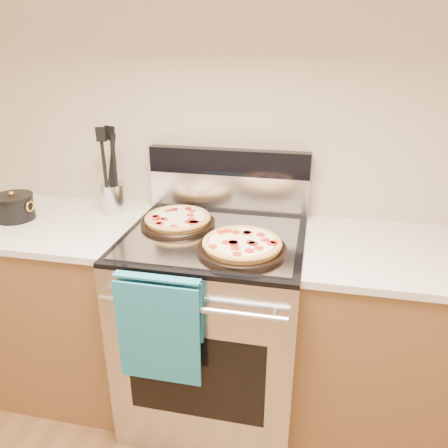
% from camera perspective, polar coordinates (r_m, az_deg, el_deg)
% --- Properties ---
extents(wall_back, '(4.00, 0.00, 4.00)m').
position_cam_1_polar(wall_back, '(2.05, 0.84, 13.53)').
color(wall_back, '#C0AC8A').
rests_on(wall_back, ground).
extents(range_body, '(0.76, 0.68, 0.90)m').
position_cam_1_polar(range_body, '(2.09, -1.23, -13.34)').
color(range_body, '#B7B7BC').
rests_on(range_body, ground).
extents(oven_window, '(0.56, 0.01, 0.40)m').
position_cam_1_polar(oven_window, '(1.84, -3.75, -19.36)').
color(oven_window, black).
rests_on(oven_window, range_body).
extents(cooktop, '(0.76, 0.68, 0.02)m').
position_cam_1_polar(cooktop, '(1.85, -1.35, -1.79)').
color(cooktop, black).
rests_on(cooktop, range_body).
extents(backsplash_lower, '(0.76, 0.06, 0.18)m').
position_cam_1_polar(backsplash_lower, '(2.10, 0.57, 4.15)').
color(backsplash_lower, silver).
rests_on(backsplash_lower, cooktop).
extents(backsplash_upper, '(0.76, 0.06, 0.12)m').
position_cam_1_polar(backsplash_upper, '(2.06, 0.59, 8.12)').
color(backsplash_upper, black).
rests_on(backsplash_upper, backsplash_lower).
extents(oven_handle, '(0.70, 0.03, 0.03)m').
position_cam_1_polar(oven_handle, '(1.59, -4.47, -10.93)').
color(oven_handle, silver).
rests_on(oven_handle, range_body).
extents(dish_towel, '(0.32, 0.05, 0.42)m').
position_cam_1_polar(dish_towel, '(1.68, -8.40, -13.20)').
color(dish_towel, teal).
rests_on(dish_towel, oven_handle).
extents(foil_sheet, '(0.70, 0.55, 0.01)m').
position_cam_1_polar(foil_sheet, '(1.82, -1.57, -1.80)').
color(foil_sheet, gray).
rests_on(foil_sheet, cooktop).
extents(cabinet_left, '(1.00, 0.62, 0.88)m').
position_cam_1_polar(cabinet_left, '(2.44, -21.93, -9.64)').
color(cabinet_left, brown).
rests_on(cabinet_left, ground).
extents(countertop_left, '(1.02, 0.64, 0.03)m').
position_cam_1_polar(countertop_left, '(2.24, -23.61, 0.28)').
color(countertop_left, beige).
rests_on(countertop_left, cabinet_left).
extents(cabinet_right, '(1.00, 0.62, 0.88)m').
position_cam_1_polar(cabinet_right, '(2.14, 23.51, -14.94)').
color(cabinet_right, brown).
rests_on(cabinet_right, ground).
extents(countertop_right, '(1.02, 0.64, 0.03)m').
position_cam_1_polar(countertop_right, '(1.91, 25.63, -3.95)').
color(countertop_right, beige).
rests_on(countertop_right, cabinet_right).
extents(pepperoni_pizza_back, '(0.34, 0.34, 0.04)m').
position_cam_1_polar(pepperoni_pizza_back, '(1.95, -6.05, 0.53)').
color(pepperoni_pizza_back, '#B07235').
rests_on(pepperoni_pizza_back, foil_sheet).
extents(pepperoni_pizza_front, '(0.43, 0.43, 0.05)m').
position_cam_1_polar(pepperoni_pizza_front, '(1.70, 2.37, -2.79)').
color(pepperoni_pizza_front, '#B07235').
rests_on(pepperoni_pizza_front, foil_sheet).
extents(utensil_crock, '(0.13, 0.13, 0.14)m').
position_cam_1_polar(utensil_crock, '(2.17, -14.30, 3.30)').
color(utensil_crock, silver).
rests_on(utensil_crock, countertop_left).
extents(saucepan, '(0.19, 0.19, 0.11)m').
position_cam_1_polar(saucepan, '(2.25, -25.72, 1.87)').
color(saucepan, black).
rests_on(saucepan, countertop_left).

